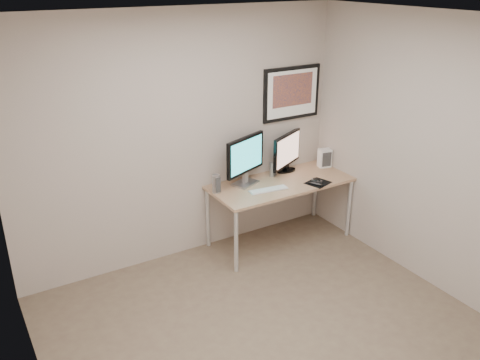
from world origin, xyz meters
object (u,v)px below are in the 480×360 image
at_px(monitor_tv, 287,151).
at_px(keyboard, 268,190).
at_px(desk, 281,188).
at_px(speaker_right, 272,169).
at_px(framed_art, 292,93).
at_px(monitor_large, 245,158).
at_px(fan_unit, 325,158).
at_px(speaker_left, 216,184).

xyz_separation_m(monitor_tv, keyboard, (-0.49, -0.35, -0.24)).
distance_m(desk, monitor_tv, 0.46).
bearing_deg(speaker_right, desk, -118.29).
xyz_separation_m(framed_art, monitor_large, (-0.72, -0.18, -0.59)).
xyz_separation_m(keyboard, fan_unit, (0.96, 0.24, 0.10)).
xyz_separation_m(monitor_large, speaker_right, (0.38, 0.04, -0.22)).
height_order(monitor_large, speaker_right, monitor_large).
xyz_separation_m(speaker_left, speaker_right, (0.77, 0.08, -0.02)).
height_order(monitor_large, monitor_tv, monitor_large).
bearing_deg(fan_unit, speaker_left, -168.29).
bearing_deg(desk, speaker_left, 171.02).
distance_m(monitor_large, monitor_tv, 0.62).
xyz_separation_m(desk, framed_art, (0.35, 0.33, 0.96)).
bearing_deg(keyboard, monitor_tv, 42.59).
relative_size(framed_art, keyboard, 1.74).
relative_size(framed_art, speaker_right, 4.50).
height_order(monitor_large, speaker_left, monitor_large).
bearing_deg(monitor_large, fan_unit, -22.88).
distance_m(framed_art, keyboard, 1.16).
relative_size(speaker_left, fan_unit, 0.91).
relative_size(monitor_tv, speaker_left, 2.68).
relative_size(desk, speaker_left, 7.99).
bearing_deg(monitor_tv, speaker_left, 159.92).
height_order(speaker_left, fan_unit, fan_unit).
bearing_deg(speaker_left, fan_unit, -2.89).
xyz_separation_m(monitor_large, speaker_left, (-0.38, -0.04, -0.20)).
bearing_deg(keyboard, speaker_right, 56.83).
bearing_deg(speaker_right, fan_unit, -29.17).
bearing_deg(keyboard, fan_unit, 20.81).
bearing_deg(desk, speaker_right, 85.30).
distance_m(desk, speaker_right, 0.25).
bearing_deg(desk, fan_unit, 9.90).
relative_size(monitor_tv, speaker_right, 3.22).
height_order(desk, monitor_large, monitor_large).
bearing_deg(monitor_large, speaker_right, -15.55).
bearing_deg(framed_art, monitor_tv, -138.06).
distance_m(monitor_large, speaker_left, 0.43).
height_order(monitor_tv, fan_unit, monitor_tv).
xyz_separation_m(desk, monitor_large, (-0.37, 0.16, 0.37)).
height_order(framed_art, fan_unit, framed_art).
distance_m(monitor_tv, keyboard, 0.64).
distance_m(framed_art, speaker_right, 0.89).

